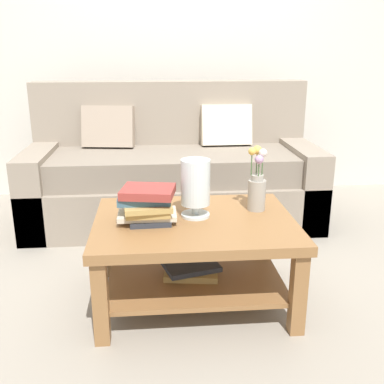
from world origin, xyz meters
TOP-DOWN VIEW (x-y plane):
  - ground_plane at (0.00, 0.00)m, footprint 10.00×10.00m
  - back_wall at (0.00, 1.65)m, footprint 6.40×0.12m
  - couch at (-0.14, 0.85)m, footprint 2.20×0.90m
  - coffee_table at (-0.09, -0.43)m, footprint 1.03×0.78m
  - book_stack_main at (-0.33, -0.44)m, footprint 0.30×0.25m
  - glass_hurricane_vase at (-0.08, -0.38)m, footprint 0.15×0.15m
  - flower_pitcher at (0.26, -0.31)m, footprint 0.11×0.10m

SIDE VIEW (x-z plane):
  - ground_plane at x=0.00m, z-range 0.00..0.00m
  - coffee_table at x=-0.09m, z-range 0.10..0.57m
  - couch at x=-0.14m, z-range -0.17..0.89m
  - book_stack_main at x=-0.33m, z-range 0.47..0.65m
  - flower_pitcher at x=0.26m, z-range 0.43..0.78m
  - glass_hurricane_vase at x=-0.08m, z-range 0.49..0.79m
  - back_wall at x=0.00m, z-range 0.00..2.70m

